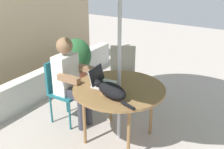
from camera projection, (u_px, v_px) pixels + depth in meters
The scene contains 9 objects.
ground_plane at pixel (118, 138), 3.61m from camera, with size 14.00×14.00×0.00m, color #ADA399.
planter_wall_low at pixel (26, 92), 4.35m from camera, with size 4.64×0.20×0.47m, color beige.
patio_table at pixel (119, 92), 3.35m from camera, with size 1.13×1.13×0.74m.
chair_occupied at pixel (62, 86), 3.85m from camera, with size 0.40×0.40×0.90m.
chair_empty at pixel (123, 70), 4.41m from camera, with size 0.54×0.54×0.90m.
person_seated at pixel (70, 77), 3.71m from camera, with size 0.48×0.48×1.24m.
laptop at pixel (100, 80), 3.39m from camera, with size 0.32×0.28×0.21m.
cat at pixel (111, 90), 3.07m from camera, with size 0.30×0.63×0.17m.
potted_plant_near_fence at pixel (77, 60), 4.81m from camera, with size 0.51×0.51×0.93m.
Camera 1 is at (-2.61, -1.50, 2.17)m, focal length 44.03 mm.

